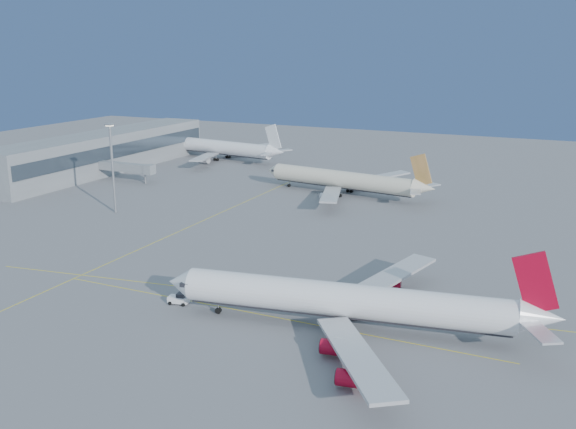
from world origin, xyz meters
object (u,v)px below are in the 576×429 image
at_px(airliner_third, 223,148).
at_px(light_mast, 112,161).
at_px(pushback_tug, 179,299).
at_px(airliner_etihad, 345,180).
at_px(airliner_virgin, 352,302).

height_order(airliner_third, light_mast, light_mast).
relative_size(airliner_third, pushback_tug, 15.21).
relative_size(airliner_etihad, light_mast, 2.36).
xyz_separation_m(airliner_virgin, pushback_tug, (-33.81, -3.07, -4.11)).
distance_m(airliner_third, light_mast, 94.44).
bearing_deg(pushback_tug, airliner_third, 107.41).
xyz_separation_m(airliner_virgin, airliner_third, (-107.94, 139.67, 0.07)).
bearing_deg(airliner_third, airliner_virgin, -43.57).
xyz_separation_m(airliner_third, pushback_tug, (74.12, -142.74, -4.18)).
relative_size(airliner_virgin, airliner_etihad, 1.10).
bearing_deg(light_mast, airliner_virgin, -27.63).
xyz_separation_m(pushback_tug, light_mast, (-56.79, 50.49, 14.56)).
bearing_deg(pushback_tug, airliner_etihad, 81.56).
bearing_deg(pushback_tug, light_mast, 128.33).
distance_m(airliner_etihad, airliner_third, 82.68).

